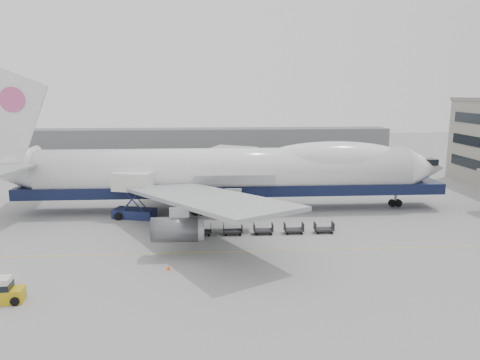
{
  "coord_description": "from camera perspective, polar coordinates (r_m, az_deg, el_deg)",
  "views": [
    {
      "loc": [
        -2.47,
        -53.38,
        16.97
      ],
      "look_at": [
        1.59,
        6.0,
        5.48
      ],
      "focal_mm": 35.0,
      "sensor_mm": 36.0,
      "label": 1
    }
  ],
  "objects": [
    {
      "name": "dolly_4",
      "position": [
        56.82,
        6.57,
        -5.96
      ],
      "size": [
        2.3,
        1.35,
        1.3
      ],
      "color": "#2D2D30",
      "rests_on": "ground"
    },
    {
      "name": "dolly_2",
      "position": [
        55.98,
        -0.9,
        -6.15
      ],
      "size": [
        2.3,
        1.35,
        1.3
      ],
      "color": "#2D2D30",
      "rests_on": "ground"
    },
    {
      "name": "hangar",
      "position": [
        124.34,
        -7.39,
        4.62
      ],
      "size": [
        110.0,
        8.0,
        7.0
      ],
      "primitive_type": "cube",
      "color": "slate",
      "rests_on": "ground"
    },
    {
      "name": "catering_truck",
      "position": [
        64.15,
        -12.85,
        -1.51
      ],
      "size": [
        6.02,
        4.83,
        6.21
      ],
      "rotation": [
        0.0,
        0.0,
        -0.28
      ],
      "color": "#19224B",
      "rests_on": "ground"
    },
    {
      "name": "dolly_5",
      "position": [
        57.59,
        10.19,
        -5.84
      ],
      "size": [
        2.3,
        1.35,
        1.3
      ],
      "color": "#2D2D30",
      "rests_on": "ground"
    },
    {
      "name": "dolly_0",
      "position": [
        56.1,
        -8.47,
        -6.24
      ],
      "size": [
        2.3,
        1.35,
        1.3
      ],
      "color": "#2D2D30",
      "rests_on": "ground"
    },
    {
      "name": "dolly_1",
      "position": [
        55.92,
        -4.69,
        -6.21
      ],
      "size": [
        2.3,
        1.35,
        1.3
      ],
      "color": "#2D2D30",
      "rests_on": "ground"
    },
    {
      "name": "traffic_cone",
      "position": [
        46.08,
        -8.73,
        -10.49
      ],
      "size": [
        0.36,
        0.36,
        0.52
      ],
      "rotation": [
        0.0,
        0.0,
        -0.24
      ],
      "color": "#FF5C0D",
      "rests_on": "ground"
    },
    {
      "name": "ground",
      "position": [
        56.07,
        -1.21,
        -6.69
      ],
      "size": [
        260.0,
        260.0,
        0.0
      ],
      "primitive_type": "plane",
      "color": "gray",
      "rests_on": "ground"
    },
    {
      "name": "dolly_3",
      "position": [
        56.28,
        2.86,
        -6.07
      ],
      "size": [
        2.3,
        1.35,
        1.3
      ],
      "color": "#2D2D30",
      "rests_on": "ground"
    },
    {
      "name": "airliner",
      "position": [
        66.43,
        -1.17,
        1.09
      ],
      "size": [
        67.0,
        55.3,
        19.98
      ],
      "color": "white",
      "rests_on": "ground"
    },
    {
      "name": "baggage_tug",
      "position": [
        43.38,
        -26.93,
        -12.01
      ],
      "size": [
        2.99,
        1.77,
        2.11
      ],
      "rotation": [
        0.0,
        0.0,
        0.08
      ],
      "color": "gold",
      "rests_on": "ground"
    },
    {
      "name": "apron_line",
      "position": [
        50.39,
        -0.89,
        -8.75
      ],
      "size": [
        60.0,
        0.15,
        0.01
      ],
      "primitive_type": "cube",
      "color": "gold",
      "rests_on": "ground"
    }
  ]
}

